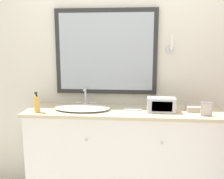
% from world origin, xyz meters
% --- Properties ---
extents(wall_back, '(8.00, 0.18, 2.55)m').
position_xyz_m(wall_back, '(-0.01, 0.53, 1.28)').
color(wall_back, silver).
rests_on(wall_back, ground_plane).
extents(vanity_counter, '(1.92, 0.51, 0.92)m').
position_xyz_m(vanity_counter, '(0.00, 0.25, 0.46)').
color(vanity_counter, white).
rests_on(vanity_counter, ground_plane).
extents(sink_basin, '(0.54, 0.35, 0.18)m').
position_xyz_m(sink_basin, '(-0.41, 0.23, 0.93)').
color(sink_basin, silver).
rests_on(sink_basin, vanity_counter).
extents(soap_bottle, '(0.05, 0.05, 0.20)m').
position_xyz_m(soap_bottle, '(-0.81, 0.10, 1.00)').
color(soap_bottle, gold).
rests_on(soap_bottle, vanity_counter).
extents(appliance_box, '(0.26, 0.13, 0.14)m').
position_xyz_m(appliance_box, '(0.34, 0.21, 0.98)').
color(appliance_box, '#BCBCC1').
rests_on(appliance_box, vanity_counter).
extents(picture_frame, '(0.10, 0.01, 0.13)m').
position_xyz_m(picture_frame, '(0.73, 0.10, 0.98)').
color(picture_frame, '#B2B2B7').
rests_on(picture_frame, vanity_counter).
extents(hand_towel_near_sink, '(0.19, 0.13, 0.05)m').
position_xyz_m(hand_towel_near_sink, '(0.68, 0.27, 0.94)').
color(hand_towel_near_sink, '#B7A899').
rests_on(hand_towel_near_sink, vanity_counter).
extents(metal_tray, '(0.17, 0.11, 0.01)m').
position_xyz_m(metal_tray, '(0.08, 0.29, 0.92)').
color(metal_tray, silver).
rests_on(metal_tray, vanity_counter).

